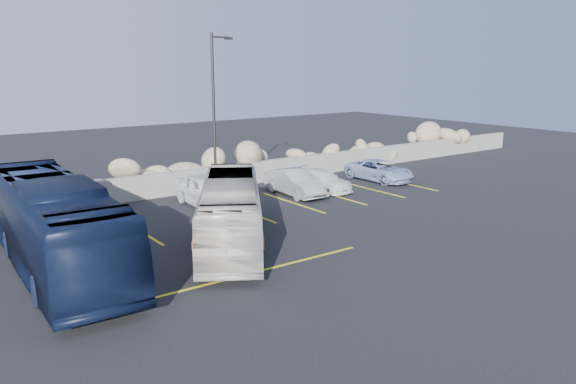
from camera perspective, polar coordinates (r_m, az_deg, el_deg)
ground at (r=18.84m, az=0.22°, el=-7.53°), size 90.00×90.00×0.00m
seawall at (r=28.85m, az=-14.09°, el=0.53°), size 60.00×0.40×1.20m
riprap_pile at (r=29.81m, az=-15.04°, el=2.24°), size 54.00×2.80×2.60m
parking_lines at (r=25.75m, az=1.17°, el=-1.90°), size 18.16×9.36×0.01m
lamppost at (r=27.15m, az=-7.44°, el=7.95°), size 1.14×0.18×8.00m
vintage_bus at (r=20.86m, az=-5.86°, el=-2.01°), size 6.39×8.63×2.47m
tour_coach at (r=19.66m, az=-22.63°, el=-3.04°), size 2.91×10.93×3.02m
car_a at (r=26.67m, az=-8.27°, el=0.13°), size 1.97×4.48×1.50m
car_b at (r=28.64m, az=0.73°, el=0.96°), size 1.64×4.10×1.33m
car_c at (r=29.89m, az=3.45°, el=1.21°), size 1.79×3.85×1.09m
car_d at (r=32.75m, az=9.28°, el=2.17°), size 2.07×4.31×1.19m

